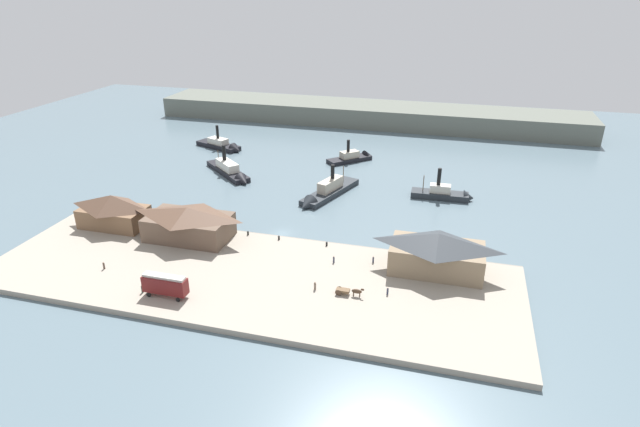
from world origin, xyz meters
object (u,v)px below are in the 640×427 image
Objects in this scene: ferry_shed_central_terminal at (113,210)px; ferry_shed_west_terminal at (437,252)px; street_tram at (165,284)px; ferry_moored_west at (223,146)px; ferry_approaching_west at (325,193)px; pedestrian_near_cart at (315,286)px; pedestrian_near_west_shed at (104,266)px; pedestrian_by_tram at (142,289)px; ferry_moored_east at (354,157)px; ferry_mid_harbor at (231,172)px; pedestrian_near_east_shed at (373,260)px; mooring_post_west at (279,238)px; horse_cart at (349,291)px; pedestrian_walking_west at (334,260)px; mooring_post_center_west at (248,233)px; pedestrian_standing_center at (388,291)px; ferry_shed_east_terminal at (188,223)px; mooring_post_center_east at (327,244)px; ferry_near_quay at (446,194)px.

ferry_shed_west_terminal is at bearing -0.76° from ferry_shed_central_terminal.
ferry_moored_west is (-31.72, 92.82, -2.58)m from street_tram.
street_tram is 60.08m from ferry_approaching_west.
pedestrian_near_west_shed is at bearing -174.87° from pedestrian_near_cart.
pedestrian_by_tram is 95.34m from ferry_moored_east.
ferry_shed_central_terminal is 0.75× the size of ferry_mid_harbor.
ferry_moored_east reaches higher than pedestrian_near_east_shed.
mooring_post_west is at bearing -52.89° from ferry_mid_harbor.
ferry_shed_central_terminal is at bearing 166.48° from horse_cart.
ferry_shed_west_terminal is at bearing 14.80° from pedestrian_near_west_shed.
pedestrian_walking_west is 93.34m from ferry_moored_west.
horse_cart is 34.12m from mooring_post_center_west.
mooring_post_west is 0.04× the size of ferry_moored_west.
ferry_shed_central_terminal reaches higher than pedestrian_near_cart.
street_tram is at bearing -40.72° from ferry_shed_central_terminal.
pedestrian_by_tram is 68.67m from ferry_mid_harbor.
pedestrian_near_east_shed is 12.34m from pedestrian_standing_center.
pedestrian_near_west_shed is 61.84m from ferry_mid_harbor.
pedestrian_walking_west is 1.73× the size of mooring_post_west.
pedestrian_walking_west is 72.46m from ferry_moored_east.
ferry_shed_west_terminal is at bearing -33.79° from ferry_mid_harbor.
ferry_shed_west_terminal is 21.01m from horse_cart.
ferry_moored_west is at bearing 120.06° from ferry_mid_harbor.
ferry_approaching_west reaches higher than ferry_moored_west.
ferry_shed_east_terminal is 56.44m from ferry_shed_west_terminal.
ferry_shed_central_terminal is 21.64m from pedestrian_near_west_shed.
ferry_shed_west_terminal reaches higher than mooring_post_center_east.
pedestrian_near_east_shed is 0.09× the size of ferry_near_quay.
street_tram is 5.44× the size of pedestrian_near_west_shed.
pedestrian_near_cart reaches higher than mooring_post_center_west.
ferry_shed_east_terminal reaches higher than pedestrian_near_cart.
horse_cart is at bearing -63.26° from pedestrian_walking_west.
pedestrian_standing_center is 84.17m from ferry_moored_east.
pedestrian_near_west_shed reaches higher than pedestrian_walking_west.
street_tram is 30.85m from mooring_post_west.
pedestrian_standing_center is at bearing -125.39° from ferry_shed_west_terminal.
ferry_shed_west_terminal is 21.33× the size of mooring_post_center_east.
pedestrian_near_cart reaches higher than mooring_post_center_east.
street_tram is 94.20m from ferry_moored_east.
mooring_post_west is at bearing -55.50° from ferry_moored_west.
ferry_shed_central_terminal reaches higher than ferry_near_quay.
ferry_shed_east_terminal is 24.53m from street_tram.
ferry_shed_east_terminal reaches higher than ferry_mid_harbor.
horse_cart is 3.56× the size of pedestrian_walking_west.
pedestrian_near_cart is at bearing -148.36° from ferry_shed_west_terminal.
ferry_shed_central_terminal reaches higher than mooring_post_center_east.
ferry_moored_west is (-14.65, 25.31, -0.17)m from ferry_mid_harbor.
ferry_shed_west_terminal is 21.33× the size of mooring_post_west.
street_tram is 69.67m from ferry_mid_harbor.
ferry_near_quay is at bearing 50.80° from pedestrian_by_tram.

